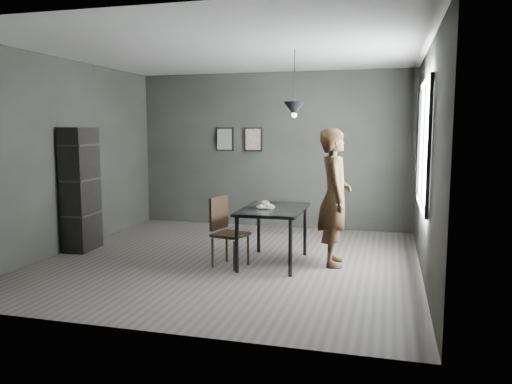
% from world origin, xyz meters
% --- Properties ---
extents(ground, '(5.00, 5.00, 0.00)m').
position_xyz_m(ground, '(0.00, 0.00, 0.00)').
color(ground, '#383330').
rests_on(ground, ground).
extents(back_wall, '(5.00, 0.10, 2.80)m').
position_xyz_m(back_wall, '(0.00, 2.50, 1.40)').
color(back_wall, black).
rests_on(back_wall, ground).
extents(ceiling, '(5.00, 5.00, 0.02)m').
position_xyz_m(ceiling, '(0.00, 0.00, 2.80)').
color(ceiling, silver).
rests_on(ceiling, ground).
extents(window_assembly, '(0.04, 1.96, 1.56)m').
position_xyz_m(window_assembly, '(2.47, 0.20, 1.60)').
color(window_assembly, white).
rests_on(window_assembly, ground).
extents(cafe_table, '(0.80, 1.20, 0.75)m').
position_xyz_m(cafe_table, '(0.60, 0.00, 0.67)').
color(cafe_table, black).
rests_on(cafe_table, ground).
extents(white_plate, '(0.23, 0.23, 0.01)m').
position_xyz_m(white_plate, '(0.50, -0.03, 0.76)').
color(white_plate, silver).
rests_on(white_plate, cafe_table).
extents(donut_pile, '(0.20, 0.16, 0.09)m').
position_xyz_m(donut_pile, '(0.50, -0.03, 0.79)').
color(donut_pile, beige).
rests_on(donut_pile, white_plate).
extents(woman, '(0.53, 0.72, 1.80)m').
position_xyz_m(woman, '(1.39, 0.16, 0.90)').
color(woman, black).
rests_on(woman, ground).
extents(wood_chair, '(0.48, 0.48, 0.91)m').
position_xyz_m(wood_chair, '(0.01, -0.25, 0.52)').
color(wood_chair, black).
rests_on(wood_chair, ground).
extents(shelf_unit, '(0.39, 0.63, 1.81)m').
position_xyz_m(shelf_unit, '(-2.32, 0.02, 0.91)').
color(shelf_unit, black).
rests_on(shelf_unit, ground).
extents(pendant_lamp, '(0.28, 0.28, 0.86)m').
position_xyz_m(pendant_lamp, '(0.85, 0.10, 2.05)').
color(pendant_lamp, black).
rests_on(pendant_lamp, ground).
extents(framed_print_left, '(0.34, 0.04, 0.44)m').
position_xyz_m(framed_print_left, '(-0.90, 2.47, 1.60)').
color(framed_print_left, black).
rests_on(framed_print_left, ground).
extents(framed_print_right, '(0.34, 0.04, 0.44)m').
position_xyz_m(framed_print_right, '(-0.35, 2.47, 1.60)').
color(framed_print_right, black).
rests_on(framed_print_right, ground).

